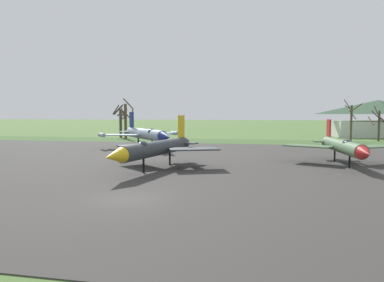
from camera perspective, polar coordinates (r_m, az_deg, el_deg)
ground_plane at (r=22.92m, az=-9.89°, el=-8.98°), size 600.00×600.00×0.00m
asphalt_apron at (r=37.94m, az=-0.93°, el=-3.64°), size 96.97×53.12×0.05m
grass_verge_strip at (r=69.90m, az=4.99°, el=-0.06°), size 156.97×12.00×0.06m
jet_fighter_front_left at (r=39.99m, az=22.30°, el=-0.76°), size 11.32×14.13×4.58m
jet_fighter_front_right at (r=55.14m, az=-7.15°, el=1.11°), size 13.39×14.16×5.52m
info_placard_front_right at (r=46.31m, az=-4.42°, el=-1.56°), size 0.62×0.32×0.87m
jet_fighter_rear_center at (r=34.33m, az=-5.71°, el=-1.11°), size 11.14×14.91×5.05m
bare_tree_far_left at (r=82.31m, az=-11.03°, el=3.18°), size 3.16×2.77×7.33m
bare_tree_left_of_center at (r=77.91m, az=-10.15°, el=3.36°), size 3.08×3.71×8.41m
bare_tree_center at (r=73.55m, az=23.42°, el=2.91°), size 3.14×3.12×7.84m
bare_tree_right_of_center at (r=77.64m, az=26.83°, el=2.45°), size 3.18×3.08×6.73m
visitor_building at (r=94.23m, az=26.78°, el=3.18°), size 21.31×13.96×8.36m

